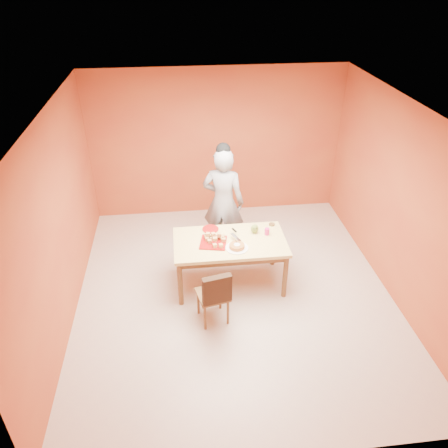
{
  "coord_description": "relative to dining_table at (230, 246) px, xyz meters",
  "views": [
    {
      "loc": [
        -0.72,
        -4.86,
        4.23
      ],
      "look_at": [
        -0.12,
        0.3,
        1.02
      ],
      "focal_mm": 35.0,
      "sensor_mm": 36.0,
      "label": 1
    }
  ],
  "objects": [
    {
      "name": "pastry_pile",
      "position": [
        -0.24,
        -0.03,
        0.17
      ],
      "size": [
        0.32,
        0.32,
        0.11
      ],
      "primitive_type": null,
      "color": "tan",
      "rests_on": "pastry_platter"
    },
    {
      "name": "dining_table",
      "position": [
        0.0,
        0.0,
        0.0
      ],
      "size": [
        1.6,
        0.9,
        0.76
      ],
      "color": "#F1D97E",
      "rests_on": "floor"
    },
    {
      "name": "magenta_glass",
      "position": [
        0.55,
        0.11,
        0.14
      ],
      "size": [
        0.09,
        0.09,
        0.1
      ],
      "primitive_type": "cylinder",
      "rotation": [
        0.0,
        0.0,
        -0.41
      ],
      "color": "#CB1E6C",
      "rests_on": "dining_table"
    },
    {
      "name": "floor",
      "position": [
        0.04,
        -0.25,
        -0.67
      ],
      "size": [
        5.0,
        5.0,
        0.0
      ],
      "primitive_type": "plane",
      "color": "beige",
      "rests_on": "ground"
    },
    {
      "name": "person",
      "position": [
        0.0,
        0.87,
        0.24
      ],
      "size": [
        0.77,
        0.62,
        1.82
      ],
      "primitive_type": "imported",
      "rotation": [
        0.0,
        0.0,
        2.81
      ],
      "color": "gray",
      "rests_on": "floor"
    },
    {
      "name": "white_cake_plate",
      "position": [
        0.07,
        -0.19,
        0.1
      ],
      "size": [
        0.36,
        0.36,
        0.01
      ],
      "primitive_type": "cylinder",
      "rotation": [
        0.0,
        0.0,
        0.15
      ],
      "color": "white",
      "rests_on": "dining_table"
    },
    {
      "name": "dining_chair",
      "position": [
        -0.32,
        -0.75,
        -0.22
      ],
      "size": [
        0.47,
        0.53,
        0.86
      ],
      "rotation": [
        0.0,
        0.0,
        0.22
      ],
      "color": "brown",
      "rests_on": "floor"
    },
    {
      "name": "ceiling",
      "position": [
        0.04,
        -0.25,
        2.03
      ],
      "size": [
        5.0,
        5.0,
        0.0
      ],
      "primitive_type": "plane",
      "rotation": [
        3.14,
        0.0,
        0.0
      ],
      "color": "silver",
      "rests_on": "wall_back"
    },
    {
      "name": "wall_right",
      "position": [
        2.29,
        -0.25,
        0.68
      ],
      "size": [
        0.0,
        5.0,
        5.0
      ],
      "primitive_type": "plane",
      "rotation": [
        1.57,
        0.0,
        -1.57
      ],
      "color": "#B9592A",
      "rests_on": "floor"
    },
    {
      "name": "pastry_platter",
      "position": [
        -0.24,
        -0.03,
        0.1
      ],
      "size": [
        0.43,
        0.43,
        0.02
      ],
      "primitive_type": "cube",
      "rotation": [
        0.0,
        0.0,
        -0.21
      ],
      "color": "#9C0E0E",
      "rests_on": "dining_table"
    },
    {
      "name": "checker_tin",
      "position": [
        0.68,
        0.35,
        0.11
      ],
      "size": [
        0.1,
        0.1,
        0.03
      ],
      "primitive_type": "cylinder",
      "rotation": [
        0.0,
        0.0,
        0.12
      ],
      "color": "black",
      "rests_on": "dining_table"
    },
    {
      "name": "sponge_cake",
      "position": [
        0.07,
        -0.19,
        0.13
      ],
      "size": [
        0.26,
        0.26,
        0.05
      ],
      "primitive_type": "cylinder",
      "rotation": [
        0.0,
        0.0,
        0.28
      ],
      "color": "orange",
      "rests_on": "white_cake_plate"
    },
    {
      "name": "egg_ornament",
      "position": [
        0.38,
        0.17,
        0.16
      ],
      "size": [
        0.12,
        0.09,
        0.14
      ],
      "primitive_type": "ellipsoid",
      "rotation": [
        0.0,
        0.0,
        0.04
      ],
      "color": "olive",
      "rests_on": "dining_table"
    },
    {
      "name": "wall_back",
      "position": [
        0.04,
        2.25,
        0.68
      ],
      "size": [
        4.5,
        0.0,
        4.5
      ],
      "primitive_type": "plane",
      "rotation": [
        1.57,
        0.0,
        0.0
      ],
      "color": "#B9592A",
      "rests_on": "floor"
    },
    {
      "name": "wall_left",
      "position": [
        -2.21,
        -0.25,
        0.68
      ],
      "size": [
        0.0,
        5.0,
        5.0
      ],
      "primitive_type": "plane",
      "rotation": [
        1.57,
        0.0,
        1.57
      ],
      "color": "#B9592A",
      "rests_on": "floor"
    },
    {
      "name": "red_dinner_plate",
      "position": [
        -0.25,
        0.33,
        0.1
      ],
      "size": [
        0.29,
        0.29,
        0.01
      ],
      "primitive_type": "cylinder",
      "rotation": [
        0.0,
        0.0,
        0.23
      ],
      "color": "#9C0E0E",
      "rests_on": "dining_table"
    },
    {
      "name": "cake_server",
      "position": [
        0.08,
        -0.01,
        0.16
      ],
      "size": [
        0.13,
        0.23,
        0.01
      ],
      "primitive_type": "cube",
      "rotation": [
        0.0,
        0.0,
        0.41
      ],
      "color": "silver",
      "rests_on": "sponge_cake"
    }
  ]
}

